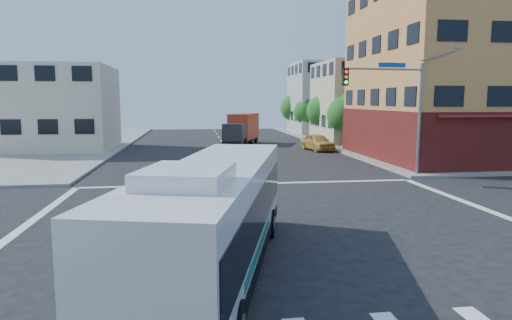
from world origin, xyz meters
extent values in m
plane|color=black|center=(0.00, 0.00, 0.00)|extent=(120.00, 120.00, 0.00)
cube|color=gray|center=(35.00, 35.00, 0.07)|extent=(50.00, 50.00, 0.15)
cube|color=#C38746|center=(20.00, 18.50, 7.00)|extent=(18.00, 15.00, 14.00)
cube|color=#5A1417|center=(20.00, 18.50, 2.00)|extent=(18.09, 15.08, 4.00)
cube|color=#C3AE95|center=(17.00, 34.00, 4.50)|extent=(12.00, 10.00, 9.00)
cube|color=#AAABA5|center=(17.00, 48.00, 5.00)|extent=(12.00, 10.00, 10.00)
cube|color=beige|center=(-17.00, 30.00, 4.00)|extent=(12.00, 10.00, 8.00)
cylinder|color=slate|center=(10.80, 10.80, 3.50)|extent=(0.18, 0.18, 7.00)
cylinder|color=slate|center=(8.30, 10.55, 6.60)|extent=(5.01, 0.62, 0.12)
cube|color=black|center=(5.80, 10.30, 6.10)|extent=(0.32, 0.30, 1.00)
sphere|color=#FF0C0C|center=(5.80, 10.13, 6.40)|extent=(0.20, 0.20, 0.20)
sphere|color=yellow|center=(5.80, 10.13, 6.10)|extent=(0.20, 0.20, 0.20)
sphere|color=#19FF33|center=(5.80, 10.13, 5.80)|extent=(0.20, 0.20, 0.20)
cube|color=navy|center=(8.80, 10.60, 6.85)|extent=(1.80, 0.22, 0.28)
cube|color=gray|center=(13.30, 11.05, 8.00)|extent=(0.50, 0.22, 0.14)
cylinder|color=#3B2215|center=(11.80, 28.00, 0.96)|extent=(0.28, 0.28, 1.92)
sphere|color=#1B5F1D|center=(11.80, 28.00, 3.37)|extent=(3.60, 3.60, 3.60)
sphere|color=#1B5F1D|center=(12.20, 27.70, 4.27)|extent=(2.52, 2.52, 2.52)
cylinder|color=#3B2215|center=(11.80, 36.00, 1.00)|extent=(0.28, 0.28, 1.99)
sphere|color=#1B5F1D|center=(11.80, 36.00, 3.51)|extent=(3.80, 3.80, 3.80)
sphere|color=#1B5F1D|center=(12.20, 35.70, 4.46)|extent=(2.66, 2.66, 2.66)
cylinder|color=#3B2215|center=(11.80, 44.00, 0.94)|extent=(0.28, 0.28, 1.89)
sphere|color=#1B5F1D|center=(11.80, 44.00, 3.25)|extent=(3.40, 3.40, 3.40)
sphere|color=#1B5F1D|center=(12.20, 43.70, 4.10)|extent=(2.38, 2.38, 2.38)
cylinder|color=#3B2215|center=(11.80, 52.00, 1.01)|extent=(0.28, 0.28, 2.03)
sphere|color=#1B5F1D|center=(11.80, 52.00, 3.63)|extent=(4.00, 4.00, 4.00)
sphere|color=#1B5F1D|center=(12.20, 51.70, 4.63)|extent=(2.80, 2.80, 2.80)
cube|color=black|center=(-2.52, -4.03, 0.52)|extent=(5.23, 11.71, 0.43)
cube|color=silver|center=(-2.52, -4.03, 1.69)|extent=(5.22, 11.68, 2.72)
cube|color=black|center=(-2.52, -4.03, 1.86)|extent=(5.18, 11.36, 1.19)
cube|color=black|center=(-1.10, 1.45, 1.76)|extent=(2.18, 0.62, 1.29)
cube|color=#E5590C|center=(-1.10, 1.48, 2.72)|extent=(1.78, 0.50, 0.27)
cube|color=silver|center=(-2.52, -4.03, 2.99)|extent=(5.11, 11.45, 0.11)
cube|color=silver|center=(-3.24, -6.80, 3.22)|extent=(2.17, 2.46, 0.34)
cube|color=#137A54|center=(-3.83, -4.18, 1.00)|extent=(1.33, 5.08, 0.27)
cube|color=#137A54|center=(-1.45, -4.80, 1.00)|extent=(1.33, 5.08, 0.27)
cylinder|color=black|center=(-2.71, -0.20, 0.50)|extent=(0.53, 1.03, 0.99)
cylinder|color=#99999E|center=(-2.84, -0.17, 0.50)|extent=(0.16, 0.49, 0.50)
cylinder|color=black|center=(-0.50, -0.77, 0.50)|extent=(0.53, 1.03, 0.99)
cylinder|color=#99999E|center=(-0.37, -0.81, 0.50)|extent=(0.16, 0.49, 0.50)
cylinder|color=black|center=(-4.54, -7.29, 0.50)|extent=(0.53, 1.03, 0.99)
cylinder|color=#99999E|center=(-4.67, -7.25, 0.50)|extent=(0.16, 0.49, 0.50)
cube|color=#26252B|center=(0.98, 30.42, 1.19)|extent=(2.70, 2.65, 2.38)
cube|color=black|center=(0.66, 29.61, 1.56)|extent=(1.82, 0.77, 0.92)
cube|color=#A32E1B|center=(2.25, 33.66, 1.92)|extent=(3.92, 5.58, 2.75)
cube|color=black|center=(1.85, 32.63, 0.50)|extent=(4.56, 7.56, 0.27)
cylinder|color=black|center=(0.15, 30.94, 0.46)|extent=(0.57, 0.95, 0.92)
cylinder|color=black|center=(1.94, 30.24, 0.46)|extent=(0.57, 0.95, 0.92)
cylinder|color=black|center=(1.12, 33.41, 0.46)|extent=(0.57, 0.95, 0.92)
cylinder|color=black|center=(2.91, 32.71, 0.46)|extent=(0.57, 0.95, 0.92)
cylinder|color=black|center=(1.96, 35.54, 0.46)|extent=(0.57, 0.95, 0.92)
cylinder|color=black|center=(3.75, 34.84, 0.46)|extent=(0.57, 0.95, 0.92)
imported|color=gold|center=(8.52, 26.15, 0.80)|extent=(2.67, 4.95, 1.60)
camera|label=1|loc=(-3.04, -16.00, 4.74)|focal=32.00mm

